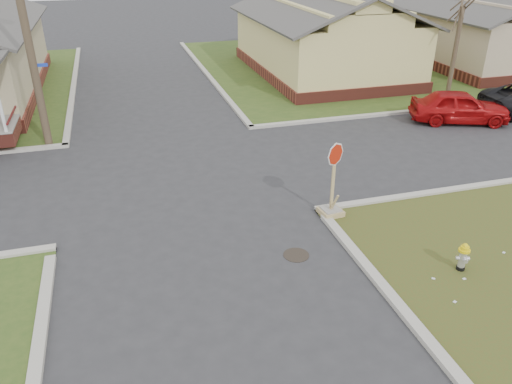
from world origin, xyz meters
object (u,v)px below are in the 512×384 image
object	(u,v)px
fire_hydrant	(463,255)
red_sedan	(460,107)
utility_pole	(23,15)
stop_sign	(332,200)

from	to	relation	value
fire_hydrant	red_sedan	world-z (taller)	red_sedan
utility_pole	stop_sign	xyz separation A→B (m)	(8.01, -7.83, -4.15)
stop_sign	red_sedan	world-z (taller)	stop_sign
fire_hydrant	stop_sign	xyz separation A→B (m)	(-1.86, 3.26, 0.07)
fire_hydrant	red_sedan	distance (m)	11.23
utility_pole	fire_hydrant	world-z (taller)	utility_pole
fire_hydrant	stop_sign	world-z (taller)	stop_sign
utility_pole	fire_hydrant	bearing A→B (deg)	-48.34
stop_sign	red_sedan	size ratio (longest dim) A/B	0.54
utility_pole	stop_sign	bearing A→B (deg)	-44.35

